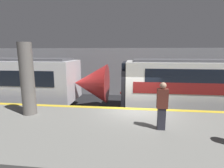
# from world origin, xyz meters

# --- Properties ---
(ground_plane) EXTENTS (120.00, 120.00, 0.00)m
(ground_plane) POSITION_xyz_m (0.00, 0.00, 0.00)
(ground_plane) COLOR black
(platform) EXTENTS (40.00, 4.96, 1.09)m
(platform) POSITION_xyz_m (0.00, -2.48, 0.54)
(platform) COLOR slate
(platform) RESTS_ON ground
(station_rear_barrier) EXTENTS (50.00, 0.15, 4.21)m
(station_rear_barrier) POSITION_xyz_m (0.00, 6.92, 2.11)
(station_rear_barrier) COLOR #939399
(station_rear_barrier) RESTS_ON ground
(support_pillar_near) EXTENTS (0.60, 0.60, 3.22)m
(support_pillar_near) POSITION_xyz_m (-4.92, -1.41, 2.69)
(support_pillar_near) COLOR slate
(support_pillar_near) RESTS_ON platform
(person_waiting) EXTENTS (0.38, 0.24, 1.76)m
(person_waiting) POSITION_xyz_m (0.81, -2.37, 2.02)
(person_waiting) COLOR #2D2D38
(person_waiting) RESTS_ON platform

